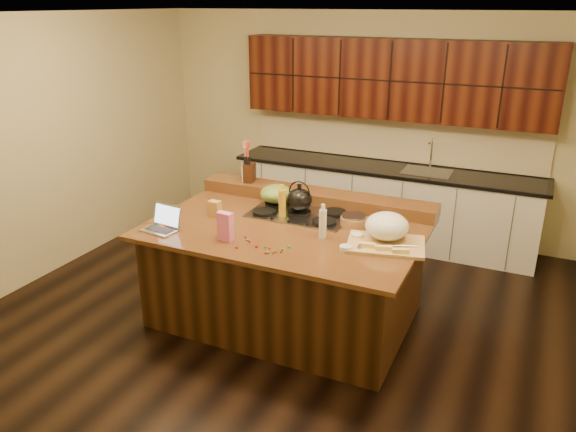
% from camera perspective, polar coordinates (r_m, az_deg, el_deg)
% --- Properties ---
extents(room, '(5.52, 5.02, 2.72)m').
position_cam_1_polar(room, '(4.84, -0.25, 3.68)').
color(room, black).
rests_on(room, ground).
extents(island, '(2.40, 1.60, 0.92)m').
position_cam_1_polar(island, '(5.17, -0.23, -5.73)').
color(island, black).
rests_on(island, ground).
extents(back_ledge, '(2.40, 0.30, 0.12)m').
position_cam_1_polar(back_ledge, '(5.57, 2.80, 1.99)').
color(back_ledge, black).
rests_on(back_ledge, island).
extents(cooktop, '(0.92, 0.52, 0.05)m').
position_cam_1_polar(cooktop, '(5.23, 1.14, 0.23)').
color(cooktop, gray).
rests_on(cooktop, island).
extents(back_counter, '(3.70, 0.66, 2.40)m').
position_cam_1_polar(back_counter, '(6.86, 9.96, 5.41)').
color(back_counter, silver).
rests_on(back_counter, ground).
extents(kettle, '(0.27, 0.27, 0.22)m').
position_cam_1_polar(kettle, '(5.19, 1.15, 1.65)').
color(kettle, black).
rests_on(kettle, cooktop).
extents(green_bowl, '(0.36, 0.36, 0.17)m').
position_cam_1_polar(green_bowl, '(5.42, -1.20, 2.28)').
color(green_bowl, olive).
rests_on(green_bowl, cooktop).
extents(laptop, '(0.33, 0.27, 0.21)m').
position_cam_1_polar(laptop, '(5.02, -12.55, -0.72)').
color(laptop, '#B7B7BC').
rests_on(laptop, island).
extents(oil_bottle, '(0.09, 0.09, 0.27)m').
position_cam_1_polar(oil_bottle, '(5.13, -0.58, 1.22)').
color(oil_bottle, '#B99120').
rests_on(oil_bottle, island).
extents(vinegar_bottle, '(0.08, 0.08, 0.25)m').
position_cam_1_polar(vinegar_bottle, '(4.71, 3.55, -0.80)').
color(vinegar_bottle, silver).
rests_on(vinegar_bottle, island).
extents(wooden_tray, '(0.70, 0.57, 0.25)m').
position_cam_1_polar(wooden_tray, '(4.68, 9.99, -1.43)').
color(wooden_tray, tan).
rests_on(wooden_tray, island).
extents(ramekin_a, '(0.11, 0.11, 0.04)m').
position_cam_1_polar(ramekin_a, '(4.51, 5.88, -3.30)').
color(ramekin_a, white).
rests_on(ramekin_a, island).
extents(ramekin_b, '(0.12, 0.12, 0.04)m').
position_cam_1_polar(ramekin_b, '(4.75, 7.06, -2.05)').
color(ramekin_b, white).
rests_on(ramekin_b, island).
extents(ramekin_c, '(0.13, 0.13, 0.04)m').
position_cam_1_polar(ramekin_c, '(5.10, 8.80, -0.50)').
color(ramekin_c, white).
rests_on(ramekin_c, island).
extents(strainer_bowl, '(0.30, 0.30, 0.09)m').
position_cam_1_polar(strainer_bowl, '(5.00, 6.71, -0.58)').
color(strainer_bowl, '#996B3F').
rests_on(strainer_bowl, island).
extents(kitchen_timer, '(0.09, 0.09, 0.07)m').
position_cam_1_polar(kitchen_timer, '(4.52, 7.28, -3.15)').
color(kitchen_timer, silver).
rests_on(kitchen_timer, island).
extents(pink_bag, '(0.14, 0.09, 0.25)m').
position_cam_1_polar(pink_bag, '(4.68, -6.39, -1.07)').
color(pink_bag, pink).
rests_on(pink_bag, island).
extents(candy_plate, '(0.20, 0.20, 0.01)m').
position_cam_1_polar(candy_plate, '(5.09, -12.36, -1.02)').
color(candy_plate, white).
rests_on(candy_plate, island).
extents(package_box, '(0.12, 0.09, 0.15)m').
position_cam_1_polar(package_box, '(5.22, -7.46, 0.72)').
color(package_box, '#C48D45').
rests_on(package_box, island).
extents(utensil_crock, '(0.16, 0.16, 0.14)m').
position_cam_1_polar(utensil_crock, '(5.84, -4.14, 4.21)').
color(utensil_crock, white).
rests_on(utensil_crock, back_ledge).
extents(knife_block, '(0.13, 0.17, 0.19)m').
position_cam_1_polar(knife_block, '(5.82, -3.94, 4.43)').
color(knife_block, black).
rests_on(knife_block, back_ledge).
extents(gumdrop_0, '(0.02, 0.02, 0.02)m').
position_cam_1_polar(gumdrop_0, '(4.56, -3.22, -3.10)').
color(gumdrop_0, red).
rests_on(gumdrop_0, island).
extents(gumdrop_1, '(0.02, 0.02, 0.02)m').
position_cam_1_polar(gumdrop_1, '(4.55, 0.10, -3.16)').
color(gumdrop_1, '#198C26').
rests_on(gumdrop_1, island).
extents(gumdrop_2, '(0.02, 0.02, 0.02)m').
position_cam_1_polar(gumdrop_2, '(4.75, -4.37, -2.12)').
color(gumdrop_2, red).
rests_on(gumdrop_2, island).
extents(gumdrop_3, '(0.02, 0.02, 0.02)m').
position_cam_1_polar(gumdrop_3, '(4.47, -1.29, -3.62)').
color(gumdrop_3, '#198C26').
rests_on(gumdrop_3, island).
extents(gumdrop_4, '(0.02, 0.02, 0.02)m').
position_cam_1_polar(gumdrop_4, '(4.45, -2.29, -3.75)').
color(gumdrop_4, red).
rests_on(gumdrop_4, island).
extents(gumdrop_5, '(0.02, 0.02, 0.02)m').
position_cam_1_polar(gumdrop_5, '(4.50, -0.62, -3.42)').
color(gumdrop_5, '#198C26').
rests_on(gumdrop_5, island).
extents(gumdrop_6, '(0.02, 0.02, 0.02)m').
position_cam_1_polar(gumdrop_6, '(4.53, -1.90, -3.27)').
color(gumdrop_6, red).
rests_on(gumdrop_6, island).
extents(gumdrop_7, '(0.02, 0.02, 0.02)m').
position_cam_1_polar(gumdrop_7, '(4.69, -4.21, -2.44)').
color(gumdrop_7, '#198C26').
rests_on(gumdrop_7, island).
extents(gumdrop_8, '(0.02, 0.02, 0.02)m').
position_cam_1_polar(gumdrop_8, '(4.45, -1.52, -3.73)').
color(gumdrop_8, red).
rests_on(gumdrop_8, island).
extents(gumdrop_9, '(0.02, 0.02, 0.02)m').
position_cam_1_polar(gumdrop_9, '(4.45, -2.01, -3.72)').
color(gumdrop_9, '#198C26').
rests_on(gumdrop_9, island).
extents(gumdrop_10, '(0.02, 0.02, 0.02)m').
position_cam_1_polar(gumdrop_10, '(4.56, -5.27, -3.19)').
color(gumdrop_10, red).
rests_on(gumdrop_10, island).
extents(gumdrop_11, '(0.02, 0.02, 0.02)m').
position_cam_1_polar(gumdrop_11, '(4.57, 0.02, -3.03)').
color(gumdrop_11, '#198C26').
rests_on(gumdrop_11, island).
extents(gumdrop_12, '(0.02, 0.02, 0.02)m').
position_cam_1_polar(gumdrop_12, '(4.67, -3.93, -2.56)').
color(gumdrop_12, red).
rests_on(gumdrop_12, island).
extents(gumdrop_13, '(0.02, 0.02, 0.02)m').
position_cam_1_polar(gumdrop_13, '(4.55, -2.33, -3.14)').
color(gumdrop_13, '#198C26').
rests_on(gumdrop_13, island).
extents(gumdrop_14, '(0.02, 0.02, 0.02)m').
position_cam_1_polar(gumdrop_14, '(4.46, -0.70, -3.66)').
color(gumdrop_14, red).
rests_on(gumdrop_14, island).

